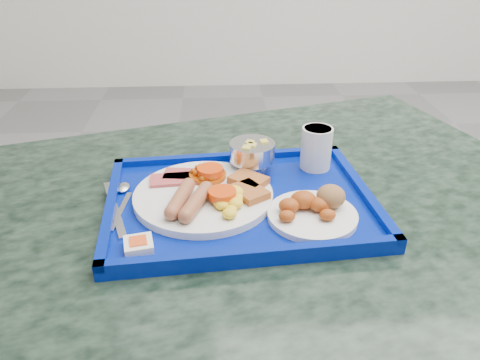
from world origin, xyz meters
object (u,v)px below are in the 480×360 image
object	(u,v)px
bread_plate	(314,209)
juice_cup	(316,147)
main_plate	(207,194)
fruit_bowl	(252,152)
tray	(240,202)
table	(224,305)

from	to	relation	value
bread_plate	juice_cup	distance (m)	0.18
main_plate	juice_cup	distance (m)	0.25
main_plate	bread_plate	size ratio (longest dim) A/B	1.65
fruit_bowl	juice_cup	distance (m)	0.13
tray	fruit_bowl	distance (m)	0.12
table	juice_cup	distance (m)	0.36
tray	fruit_bowl	world-z (taller)	fruit_bowl
main_plate	fruit_bowl	size ratio (longest dim) A/B	2.78
fruit_bowl	tray	bearing A→B (deg)	-105.31
table	bread_plate	world-z (taller)	bread_plate
tray	main_plate	world-z (taller)	main_plate
bread_plate	fruit_bowl	distance (m)	0.20
bread_plate	fruit_bowl	xyz separation A→B (m)	(-0.09, 0.17, 0.02)
fruit_bowl	juice_cup	world-z (taller)	juice_cup
table	fruit_bowl	size ratio (longest dim) A/B	17.23
fruit_bowl	juice_cup	size ratio (longest dim) A/B	1.05
table	fruit_bowl	world-z (taller)	fruit_bowl
juice_cup	main_plate	bearing A→B (deg)	-152.07
tray	bread_plate	distance (m)	0.14
bread_plate	fruit_bowl	size ratio (longest dim) A/B	1.69
tray	juice_cup	size ratio (longest dim) A/B	5.81
table	juice_cup	world-z (taller)	juice_cup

